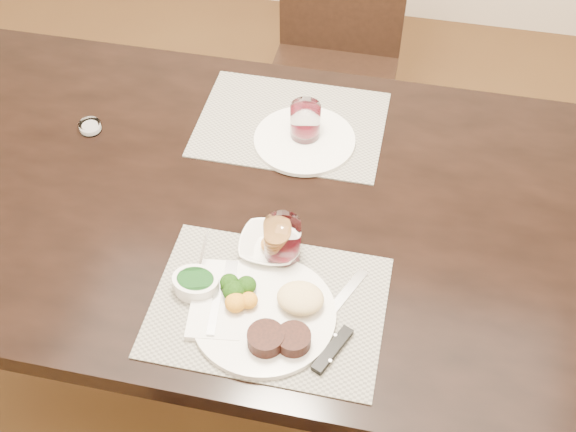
% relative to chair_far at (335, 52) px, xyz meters
% --- Properties ---
extents(ground_plane, '(4.50, 4.50, 0.00)m').
position_rel_chair_far_xyz_m(ground_plane, '(0.00, -0.93, -0.50)').
color(ground_plane, '#452B16').
rests_on(ground_plane, ground).
extents(dining_table, '(2.00, 1.00, 0.75)m').
position_rel_chair_far_xyz_m(dining_table, '(0.00, -0.93, 0.16)').
color(dining_table, black).
rests_on(dining_table, ground).
extents(chair_far, '(0.42, 0.42, 0.90)m').
position_rel_chair_far_xyz_m(chair_far, '(0.00, 0.00, 0.00)').
color(chair_far, black).
rests_on(chair_far, ground).
extents(placemat_near, '(0.46, 0.34, 0.00)m').
position_rel_chair_far_xyz_m(placemat_near, '(0.06, -1.21, 0.25)').
color(placemat_near, gray).
rests_on(placemat_near, dining_table).
extents(placemat_far, '(0.46, 0.34, 0.00)m').
position_rel_chair_far_xyz_m(placemat_far, '(-0.01, -0.67, 0.25)').
color(placemat_far, gray).
rests_on(placemat_far, dining_table).
extents(dinner_plate, '(0.28, 0.28, 0.05)m').
position_rel_chair_far_xyz_m(dinner_plate, '(0.07, -1.24, 0.27)').
color(dinner_plate, silver).
rests_on(dinner_plate, placemat_near).
extents(napkin_fork, '(0.13, 0.20, 0.02)m').
position_rel_chair_far_xyz_m(napkin_fork, '(-0.04, -1.23, 0.26)').
color(napkin_fork, white).
rests_on(napkin_fork, placemat_near).
extents(steak_knife, '(0.08, 0.26, 0.01)m').
position_rel_chair_far_xyz_m(steak_knife, '(0.20, -1.26, 0.26)').
color(steak_knife, white).
rests_on(steak_knife, placemat_near).
extents(cracker_bowl, '(0.13, 0.13, 0.06)m').
position_rel_chair_far_xyz_m(cracker_bowl, '(0.03, -1.07, 0.27)').
color(cracker_bowl, silver).
rests_on(cracker_bowl, placemat_near).
extents(sauce_ramekin, '(0.09, 0.14, 0.07)m').
position_rel_chair_far_xyz_m(sauce_ramekin, '(-0.09, -1.21, 0.27)').
color(sauce_ramekin, silver).
rests_on(sauce_ramekin, placemat_near).
extents(wine_glass_near, '(0.08, 0.08, 0.11)m').
position_rel_chair_far_xyz_m(wine_glass_near, '(0.06, -1.09, 0.30)').
color(wine_glass_near, white).
rests_on(wine_glass_near, placemat_near).
extents(far_plate, '(0.25, 0.25, 0.01)m').
position_rel_chair_far_xyz_m(far_plate, '(0.03, -0.73, 0.26)').
color(far_plate, silver).
rests_on(far_plate, placemat_far).
extents(wine_glass_far, '(0.07, 0.07, 0.10)m').
position_rel_chair_far_xyz_m(wine_glass_far, '(0.03, -0.71, 0.30)').
color(wine_glass_far, white).
rests_on(wine_glass_far, placemat_far).
extents(salt_cellar, '(0.05, 0.05, 0.02)m').
position_rel_chair_far_xyz_m(salt_cellar, '(-0.49, -0.79, 0.26)').
color(salt_cellar, white).
rests_on(salt_cellar, dining_table).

